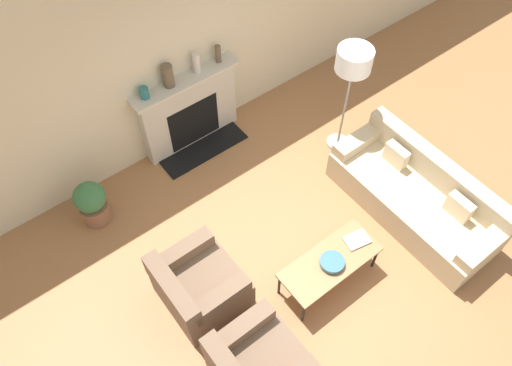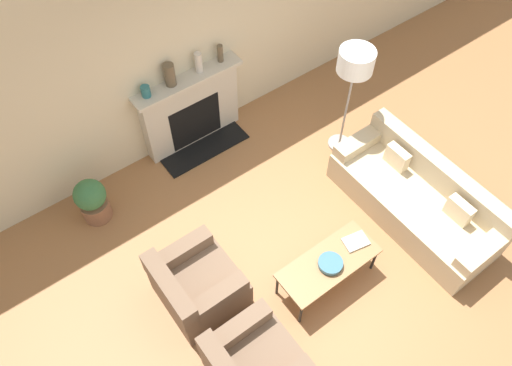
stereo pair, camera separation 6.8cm
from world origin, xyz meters
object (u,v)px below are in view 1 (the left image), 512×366
at_px(bowl, 332,262).
at_px(potted_plant, 92,203).
at_px(mantel_vase_center_right, 197,63).
at_px(mantel_vase_center_left, 168,76).
at_px(coffee_table, 330,262).
at_px(book, 357,240).
at_px(armchair_far, 199,287).
at_px(mantel_vase_left, 144,93).
at_px(fireplace, 190,111).
at_px(couch, 416,196).
at_px(floor_lamp, 353,66).
at_px(mantel_vase_right, 218,54).

xyz_separation_m(bowl, potted_plant, (-1.73, 2.46, -0.16)).
bearing_deg(mantel_vase_center_right, mantel_vase_center_left, 180.00).
bearing_deg(bowl, coffee_table, 66.88).
bearing_deg(book, armchair_far, 170.49).
bearing_deg(mantel_vase_left, mantel_vase_center_right, 0.00).
relative_size(fireplace, mantel_vase_left, 10.38).
xyz_separation_m(couch, armchair_far, (-2.85, 0.63, 0.02)).
bearing_deg(potted_plant, fireplace, 12.82).
distance_m(armchair_far, mantel_vase_center_left, 2.58).
xyz_separation_m(fireplace, mantel_vase_center_right, (0.20, 0.01, 0.72)).
distance_m(bowl, potted_plant, 3.01).
height_order(couch, book, couch).
relative_size(couch, mantel_vase_center_left, 7.13).
distance_m(floor_lamp, mantel_vase_center_left, 2.26).
xyz_separation_m(mantel_vase_center_right, mantel_vase_right, (0.33, 0.00, -0.02)).
xyz_separation_m(bowl, book, (0.43, 0.05, -0.03)).
height_order(fireplace, coffee_table, fireplace).
distance_m(couch, mantel_vase_center_right, 3.23).
distance_m(fireplace, mantel_vase_center_right, 0.75).
relative_size(coffee_table, mantel_vase_center_left, 3.85).
relative_size(couch, bowl, 8.00).
bearing_deg(mantel_vase_right, armchair_far, -130.46).
distance_m(mantel_vase_left, mantel_vase_center_right, 0.77).
distance_m(floor_lamp, potted_plant, 3.61).
height_order(mantel_vase_left, mantel_vase_center_left, mantel_vase_center_left).
xyz_separation_m(fireplace, potted_plant, (-1.72, -0.39, -0.21)).
bearing_deg(mantel_vase_right, mantel_vase_center_left, 180.00).
relative_size(coffee_table, bowl, 4.31).
xyz_separation_m(fireplace, couch, (1.57, -2.75, -0.26)).
relative_size(coffee_table, mantel_vase_left, 8.06).
distance_m(fireplace, mantel_vase_center_left, 0.77).
relative_size(fireplace, floor_lamp, 0.93).
height_order(armchair_far, floor_lamp, floor_lamp).
bearing_deg(mantel_vase_center_left, floor_lamp, -36.65).
height_order(couch, mantel_vase_center_right, mantel_vase_center_right).
distance_m(coffee_table, book, 0.42).
bearing_deg(armchair_far, coffee_table, -117.94).
bearing_deg(potted_plant, floor_lamp, -15.87).
bearing_deg(book, mantel_vase_center_right, 106.88).
xyz_separation_m(mantel_vase_center_left, mantel_vase_right, (0.75, 0.00, -0.03)).
bearing_deg(mantel_vase_left, potted_plant, -160.64).
xyz_separation_m(fireplace, mantel_vase_left, (-0.56, 0.01, 0.66)).
bearing_deg(coffee_table, mantel_vase_right, 79.85).
xyz_separation_m(mantel_vase_left, mantel_vase_center_right, (0.77, 0.00, 0.07)).
relative_size(bowl, mantel_vase_right, 1.12).
relative_size(armchair_far, floor_lamp, 0.53).
relative_size(floor_lamp, mantel_vase_left, 11.22).
distance_m(book, floor_lamp, 2.10).
height_order(couch, floor_lamp, floor_lamp).
height_order(couch, mantel_vase_center_left, mantel_vase_center_left).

